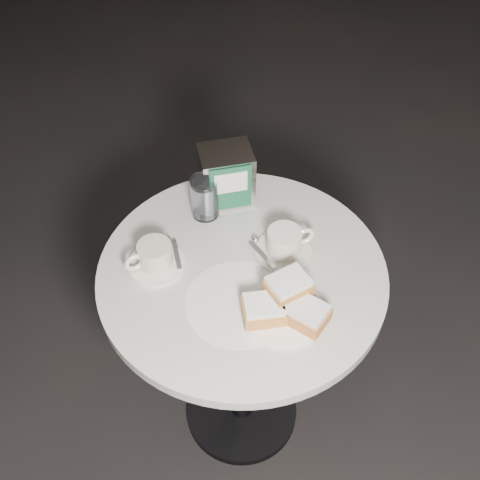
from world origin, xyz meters
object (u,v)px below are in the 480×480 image
object	(u,v)px
beignet_plate	(285,306)
napkin_dispenser	(226,176)
water_glass_right	(225,185)
cafe_table	(242,317)
coffee_cup_left	(155,257)
water_glass_left	(205,198)
coffee_cup_right	(284,244)

from	to	relation	value
beignet_plate	napkin_dispenser	bearing A→B (deg)	94.80
water_glass_right	beignet_plate	bearing A→B (deg)	-84.49
napkin_dispenser	cafe_table	bearing A→B (deg)	-93.73
coffee_cup_left	napkin_dispenser	xyz separation A→B (m)	(0.22, 0.19, 0.05)
water_glass_right	napkin_dispenser	world-z (taller)	napkin_dispenser
cafe_table	coffee_cup_left	world-z (taller)	coffee_cup_left
cafe_table	coffee_cup_left	bearing A→B (deg)	161.83
beignet_plate	napkin_dispenser	xyz separation A→B (m)	(-0.03, 0.40, 0.05)
coffee_cup_left	napkin_dispenser	distance (m)	0.29
cafe_table	coffee_cup_left	distance (m)	0.31
beignet_plate	water_glass_right	world-z (taller)	water_glass_right
water_glass_left	napkin_dispenser	size ratio (longest dim) A/B	0.74
beignet_plate	coffee_cup_right	distance (m)	0.19
coffee_cup_left	napkin_dispenser	bearing A→B (deg)	27.03
water_glass_left	water_glass_right	size ratio (longest dim) A/B	1.18
beignet_plate	coffee_cup_right	size ratio (longest dim) A/B	1.58
beignet_plate	water_glass_left	size ratio (longest dim) A/B	2.14
beignet_plate	coffee_cup_left	world-z (taller)	beignet_plate
water_glass_left	coffee_cup_right	bearing A→B (deg)	-49.52
coffee_cup_left	water_glass_left	size ratio (longest dim) A/B	1.45
coffee_cup_right	water_glass_right	bearing A→B (deg)	108.37
cafe_table	coffee_cup_right	xyz separation A→B (m)	(0.11, 0.03, 0.23)
cafe_table	napkin_dispenser	xyz separation A→B (m)	(0.02, 0.25, 0.28)
water_glass_left	beignet_plate	bearing A→B (deg)	-74.34
water_glass_left	water_glass_right	xyz separation A→B (m)	(0.06, 0.04, -0.01)
cafe_table	water_glass_right	bearing A→B (deg)	85.56
napkin_dispenser	water_glass_left	bearing A→B (deg)	-145.88
coffee_cup_right	beignet_plate	bearing A→B (deg)	-111.31
cafe_table	water_glass_left	xyz separation A→B (m)	(-0.04, 0.21, 0.25)
cafe_table	water_glass_right	size ratio (longest dim) A/B	7.63
beignet_plate	coffee_cup_left	xyz separation A→B (m)	(-0.26, 0.22, -0.00)
water_glass_left	water_glass_right	distance (m)	0.08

